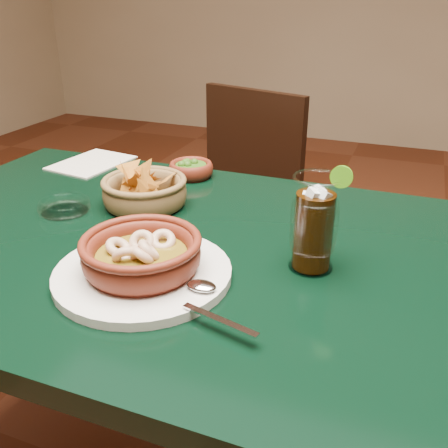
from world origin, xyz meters
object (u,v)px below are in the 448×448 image
(shrimp_plate, at_px, (142,259))
(chip_basket, at_px, (144,191))
(dining_table, at_px, (163,281))
(dining_chair, at_px, (231,213))
(cola_drink, at_px, (314,225))

(shrimp_plate, xyz_separation_m, chip_basket, (-0.15, 0.27, -0.00))
(dining_table, relative_size, dining_chair, 1.35)
(cola_drink, bearing_deg, shrimp_plate, -151.86)
(dining_chair, height_order, cola_drink, cola_drink)
(dining_chair, distance_m, cola_drink, 0.89)
(shrimp_plate, xyz_separation_m, cola_drink, (0.25, 0.13, 0.05))
(shrimp_plate, relative_size, cola_drink, 2.03)
(dining_table, xyz_separation_m, shrimp_plate, (0.05, -0.14, 0.13))
(dining_table, bearing_deg, dining_chair, 99.24)
(dining_chair, relative_size, chip_basket, 4.11)
(shrimp_plate, distance_m, cola_drink, 0.29)
(chip_basket, bearing_deg, cola_drink, -18.66)
(dining_chair, distance_m, chip_basket, 0.65)
(shrimp_plate, bearing_deg, cola_drink, 28.14)
(dining_chair, xyz_separation_m, shrimp_plate, (0.16, -0.85, 0.30))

